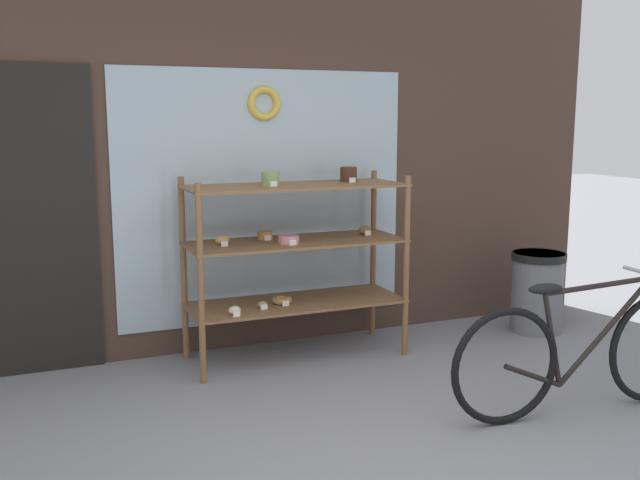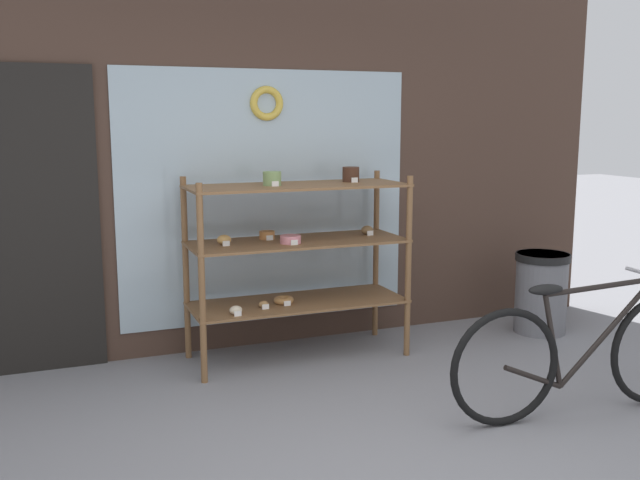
% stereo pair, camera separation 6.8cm
% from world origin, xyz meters
% --- Properties ---
extents(storefront_facade, '(6.29, 0.13, 3.12)m').
position_xyz_m(storefront_facade, '(-0.04, 2.58, 1.53)').
color(storefront_facade, '#473328').
rests_on(storefront_facade, ground_plane).
extents(display_case, '(1.57, 0.58, 1.38)m').
position_xyz_m(display_case, '(0.30, 2.15, 0.84)').
color(display_case, brown).
rests_on(display_case, ground_plane).
extents(bicycle, '(1.76, 0.46, 0.83)m').
position_xyz_m(bicycle, '(1.52, 0.55, 0.37)').
color(bicycle, black).
rests_on(bicycle, ground_plane).
extents(trash_bin, '(0.44, 0.44, 0.66)m').
position_xyz_m(trash_bin, '(2.37, 2.00, 0.36)').
color(trash_bin, slate).
rests_on(trash_bin, ground_plane).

